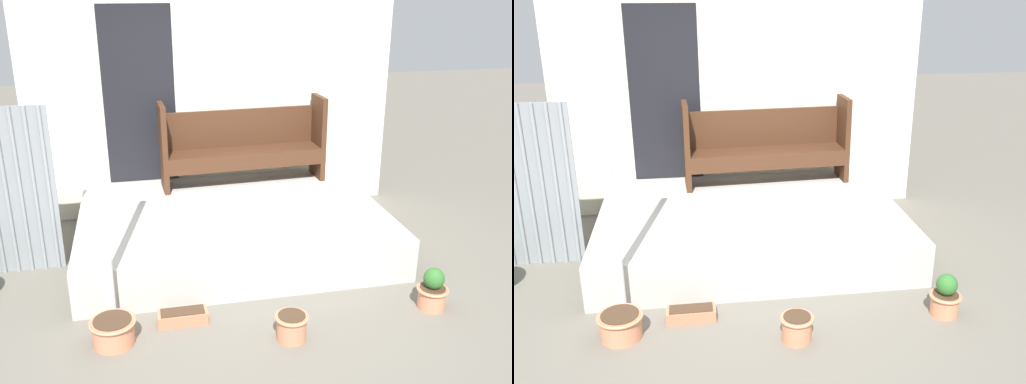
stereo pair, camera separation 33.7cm
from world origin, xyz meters
The scene contains 9 objects.
ground_plane centered at (0.00, 0.00, 0.00)m, with size 24.00×24.00×0.00m, color #666056.
porch_slab centered at (0.03, 1.12, 0.22)m, with size 3.11×2.24×0.43m.
house_wall centered at (-0.01, 2.27, 1.31)m, with size 4.31×0.08×2.60m.
support_post centered at (-1.19, -0.11, 1.20)m, with size 0.08×0.08×2.39m.
bench centered at (0.31, 1.95, 0.92)m, with size 1.91×0.49×0.98m.
flower_pot_left centered at (-1.18, -0.39, 0.12)m, with size 0.37×0.37×0.21m.
flower_pot_middle centered at (0.20, -0.62, 0.12)m, with size 0.28×0.28×0.22m.
flower_pot_right centered at (1.51, -0.43, 0.16)m, with size 0.27×0.27×0.38m.
planter_box_rect centered at (-0.62, -0.21, 0.06)m, with size 0.41×0.17×0.11m.
Camera 2 is at (-0.56, -4.38, 2.69)m, focal length 40.00 mm.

